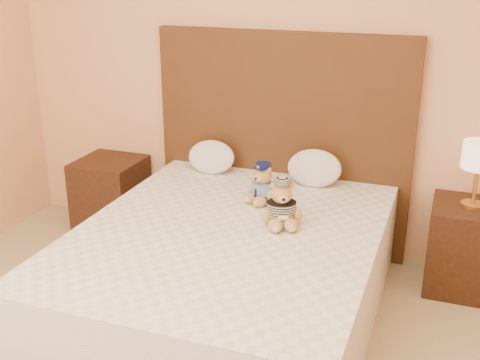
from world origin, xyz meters
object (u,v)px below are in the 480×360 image
nightstand_right (466,248)px  pillow_right (314,166)px  nightstand_left (111,195)px  teddy_prisoner (282,204)px  lamp (479,159)px  pillow_left (211,156)px  teddy_police (263,183)px  bed (229,274)px

nightstand_right → pillow_right: size_ratio=1.56×
nightstand_left → teddy_prisoner: teddy_prisoner is taller
nightstand_left → lamp: lamp is taller
nightstand_left → pillow_left: bearing=2.1°
nightstand_right → teddy_prisoner: (-0.99, -0.66, 0.41)m
pillow_left → pillow_right: pillow_right is taller
pillow_left → teddy_police: bearing=-38.4°
teddy_police → bed: bearing=-72.9°
pillow_left → pillow_right: size_ratio=0.94×
pillow_left → pillow_right: 0.72m
nightstand_left → nightstand_right: size_ratio=1.00×
nightstand_right → pillow_right: bearing=178.2°
bed → teddy_prisoner: teddy_prisoner is taller
nightstand_left → pillow_left: pillow_left is taller
bed → teddy_police: size_ratio=8.11×
bed → teddy_police: teddy_police is taller
nightstand_right → lamp: size_ratio=1.38×
pillow_left → nightstand_left: bearing=-177.9°
teddy_police → teddy_prisoner: 0.35m
nightstand_right → lamp: (-0.00, 0.00, 0.57)m
teddy_prisoner → pillow_left: 0.98m
pillow_left → nightstand_right: bearing=-1.0°
teddy_police → teddy_prisoner: (0.20, -0.29, 0.01)m
pillow_left → teddy_prisoner: bearing=-44.4°
nightstand_left → lamp: size_ratio=1.38×
nightstand_left → lamp: (2.50, 0.00, 0.57)m
nightstand_left → teddy_prisoner: size_ratio=2.08×
nightstand_right → teddy_police: teddy_police is taller
teddy_police → nightstand_right: bearing=41.8°
teddy_prisoner → nightstand_right: bearing=9.3°
teddy_police → pillow_left: teddy_police is taller
pillow_left → lamp: bearing=-1.0°
lamp → teddy_prisoner: size_ratio=1.51×
teddy_police → lamp: bearing=41.8°
teddy_prisoner → pillow_right: (0.02, 0.69, -0.01)m
lamp → teddy_prisoner: 1.20m
bed → pillow_left: 1.02m
lamp → pillow_left: 1.71m
nightstand_right → teddy_prisoner: teddy_prisoner is taller
teddy_police → pillow_right: bearing=86.0°
bed → nightstand_left: size_ratio=3.64×
bed → teddy_prisoner: (0.26, 0.14, 0.41)m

